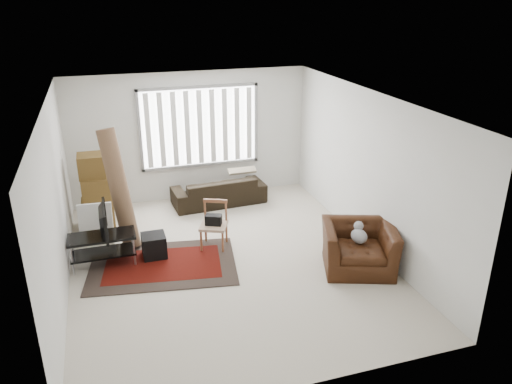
# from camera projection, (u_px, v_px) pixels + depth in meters

# --- Properties ---
(room) EXTENTS (6.00, 6.02, 2.71)m
(room) POSITION_uv_depth(u_px,v_px,m) (219.00, 152.00, 8.11)
(room) COLOR beige
(room) RESTS_ON ground
(persian_rug) EXTENTS (2.58, 1.93, 0.02)m
(persian_rug) POSITION_uv_depth(u_px,v_px,m) (163.00, 265.00, 8.19)
(persian_rug) COLOR black
(persian_rug) RESTS_ON ground
(tv_stand) EXTENTS (1.06, 0.48, 0.53)m
(tv_stand) POSITION_uv_depth(u_px,v_px,m) (102.00, 243.00, 8.09)
(tv_stand) COLOR black
(tv_stand) RESTS_ON ground
(tv) EXTENTS (0.11, 0.86, 0.49)m
(tv) POSITION_uv_depth(u_px,v_px,m) (100.00, 221.00, 7.94)
(tv) COLOR black
(tv) RESTS_ON tv_stand
(subwoofer) EXTENTS (0.39, 0.39, 0.39)m
(subwoofer) POSITION_uv_depth(u_px,v_px,m) (154.00, 246.00, 8.38)
(subwoofer) COLOR black
(subwoofer) RESTS_ON persian_rug
(moving_boxes) EXTENTS (0.58, 0.53, 1.42)m
(moving_boxes) POSITION_uv_depth(u_px,v_px,m) (96.00, 194.00, 9.33)
(moving_boxes) COLOR brown
(moving_boxes) RESTS_ON ground
(white_flatpack) EXTENTS (0.59, 0.26, 0.74)m
(white_flatpack) POSITION_uv_depth(u_px,v_px,m) (96.00, 224.00, 8.80)
(white_flatpack) COLOR silver
(white_flatpack) RESTS_ON ground
(rolled_rug) EXTENTS (0.66, 0.82, 2.09)m
(rolled_rug) POSITION_uv_depth(u_px,v_px,m) (119.00, 189.00, 8.51)
(rolled_rug) COLOR brown
(rolled_rug) RESTS_ON ground
(sofa) EXTENTS (1.98, 0.96, 0.74)m
(sofa) POSITION_uv_depth(u_px,v_px,m) (219.00, 187.00, 10.46)
(sofa) COLOR black
(sofa) RESTS_ON ground
(side_chair) EXTENTS (0.59, 0.59, 0.83)m
(side_chair) POSITION_uv_depth(u_px,v_px,m) (214.00, 223.00, 8.63)
(side_chair) COLOR tan
(side_chair) RESTS_ON ground
(armchair) EXTENTS (1.40, 1.31, 0.84)m
(armchair) POSITION_uv_depth(u_px,v_px,m) (359.00, 244.00, 7.97)
(armchair) COLOR #35190B
(armchair) RESTS_ON ground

